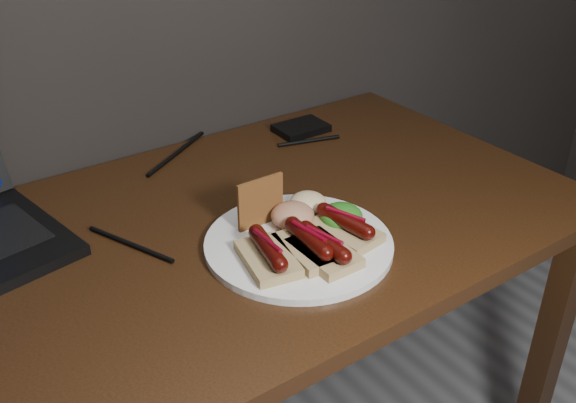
% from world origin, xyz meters
% --- Properties ---
extents(desk, '(1.40, 0.70, 0.75)m').
position_xyz_m(desk, '(0.00, 1.38, 0.66)').
color(desk, '#371F0D').
rests_on(desk, ground).
extents(hard_drive, '(0.11, 0.08, 0.02)m').
position_xyz_m(hard_drive, '(0.41, 1.63, 0.76)').
color(hard_drive, black).
rests_on(hard_drive, desk).
extents(desk_cables, '(0.98, 0.41, 0.01)m').
position_xyz_m(desk_cables, '(-0.04, 1.53, 0.75)').
color(desk_cables, black).
rests_on(desk_cables, desk).
extents(plate, '(0.31, 0.31, 0.01)m').
position_xyz_m(plate, '(0.13, 1.26, 0.76)').
color(plate, white).
rests_on(plate, desk).
extents(bread_sausage_left, '(0.09, 0.13, 0.04)m').
position_xyz_m(bread_sausage_left, '(0.06, 1.23, 0.78)').
color(bread_sausage_left, tan).
rests_on(bread_sausage_left, plate).
extents(bread_sausage_center, '(0.08, 0.12, 0.04)m').
position_xyz_m(bread_sausage_center, '(0.12, 1.22, 0.78)').
color(bread_sausage_center, tan).
rests_on(bread_sausage_center, plate).
extents(bread_sausage_right, '(0.09, 0.12, 0.04)m').
position_xyz_m(bread_sausage_right, '(0.20, 1.23, 0.78)').
color(bread_sausage_right, tan).
rests_on(bread_sausage_right, plate).
extents(bread_sausage_extra, '(0.07, 0.12, 0.04)m').
position_xyz_m(bread_sausage_extra, '(0.14, 1.20, 0.78)').
color(bread_sausage_extra, tan).
rests_on(bread_sausage_extra, plate).
extents(crispbread, '(0.09, 0.01, 0.08)m').
position_xyz_m(crispbread, '(0.11, 1.34, 0.80)').
color(crispbread, brown).
rests_on(crispbread, plate).
extents(salad_greens, '(0.07, 0.07, 0.04)m').
position_xyz_m(salad_greens, '(0.22, 1.25, 0.78)').
color(salad_greens, '#185911').
rests_on(salad_greens, plate).
extents(salsa_mound, '(0.07, 0.07, 0.04)m').
position_xyz_m(salsa_mound, '(0.15, 1.30, 0.78)').
color(salsa_mound, maroon).
rests_on(salsa_mound, plate).
extents(coleslaw_mound, '(0.06, 0.06, 0.04)m').
position_xyz_m(coleslaw_mound, '(0.20, 1.32, 0.78)').
color(coleslaw_mound, beige).
rests_on(coleslaw_mound, plate).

